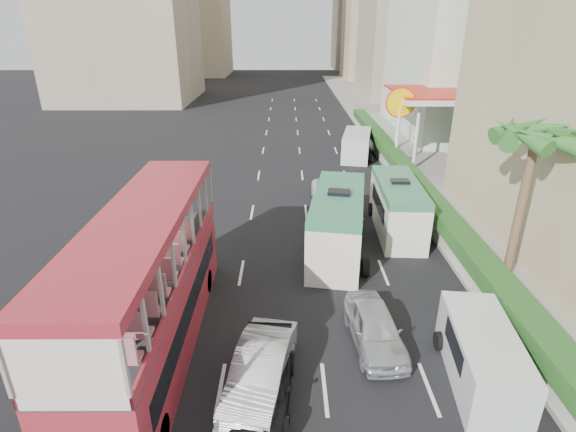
{
  "coord_description": "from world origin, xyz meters",
  "views": [
    {
      "loc": [
        -1.56,
        -12.53,
        10.32
      ],
      "look_at": [
        -1.5,
        4.0,
        3.2
      ],
      "focal_mm": 28.0,
      "sensor_mm": 36.0,
      "label": 1
    }
  ],
  "objects_px": {
    "double_decker_bus": "(150,284)",
    "car_silver_lane_a": "(261,388)",
    "shell_station": "(432,127)",
    "palm_tree": "(520,212)",
    "van_asset": "(330,206)",
    "minibus_far": "(397,207)",
    "panel_van_near": "(482,356)",
    "car_black": "(264,398)",
    "minibus_near": "(337,224)",
    "panel_van_far": "(356,145)",
    "car_silver_lane_b": "(373,343)"
  },
  "relations": [
    {
      "from": "car_black",
      "to": "minibus_near",
      "type": "height_order",
      "value": "minibus_near"
    },
    {
      "from": "minibus_near",
      "to": "palm_tree",
      "type": "height_order",
      "value": "palm_tree"
    },
    {
      "from": "car_silver_lane_b",
      "to": "car_silver_lane_a",
      "type": "bearing_deg",
      "value": -156.47
    },
    {
      "from": "palm_tree",
      "to": "van_asset",
      "type": "bearing_deg",
      "value": 126.7
    },
    {
      "from": "minibus_near",
      "to": "double_decker_bus",
      "type": "bearing_deg",
      "value": -124.84
    },
    {
      "from": "car_silver_lane_b",
      "to": "minibus_near",
      "type": "distance_m",
      "value": 7.04
    },
    {
      "from": "shell_station",
      "to": "minibus_far",
      "type": "bearing_deg",
      "value": -112.73
    },
    {
      "from": "car_black",
      "to": "shell_station",
      "type": "relative_size",
      "value": 0.53
    },
    {
      "from": "car_silver_lane_a",
      "to": "car_black",
      "type": "xyz_separation_m",
      "value": [
        0.1,
        -0.4,
        0.0
      ]
    },
    {
      "from": "double_decker_bus",
      "to": "panel_van_near",
      "type": "relative_size",
      "value": 2.48
    },
    {
      "from": "car_black",
      "to": "panel_van_near",
      "type": "bearing_deg",
      "value": 10.61
    },
    {
      "from": "double_decker_bus",
      "to": "car_black",
      "type": "distance_m",
      "value": 5.1
    },
    {
      "from": "double_decker_bus",
      "to": "car_black",
      "type": "height_order",
      "value": "double_decker_bus"
    },
    {
      "from": "car_black",
      "to": "van_asset",
      "type": "relative_size",
      "value": 0.85
    },
    {
      "from": "shell_station",
      "to": "minibus_near",
      "type": "bearing_deg",
      "value": -119.66
    },
    {
      "from": "minibus_near",
      "to": "minibus_far",
      "type": "xyz_separation_m",
      "value": [
        3.43,
        2.45,
        -0.15
      ]
    },
    {
      "from": "minibus_near",
      "to": "car_silver_lane_a",
      "type": "bearing_deg",
      "value": -100.08
    },
    {
      "from": "panel_van_near",
      "to": "shell_station",
      "type": "distance_m",
      "value": 25.26
    },
    {
      "from": "panel_van_far",
      "to": "palm_tree",
      "type": "distance_m",
      "value": 20.28
    },
    {
      "from": "van_asset",
      "to": "minibus_near",
      "type": "height_order",
      "value": "minibus_near"
    },
    {
      "from": "car_silver_lane_a",
      "to": "panel_van_far",
      "type": "height_order",
      "value": "panel_van_far"
    },
    {
      "from": "minibus_near",
      "to": "panel_van_far",
      "type": "bearing_deg",
      "value": 88.47
    },
    {
      "from": "double_decker_bus",
      "to": "shell_station",
      "type": "relative_size",
      "value": 1.38
    },
    {
      "from": "shell_station",
      "to": "van_asset",
      "type": "bearing_deg",
      "value": -131.56
    },
    {
      "from": "car_silver_lane_b",
      "to": "panel_van_near",
      "type": "height_order",
      "value": "panel_van_near"
    },
    {
      "from": "van_asset",
      "to": "shell_station",
      "type": "distance_m",
      "value": 13.68
    },
    {
      "from": "van_asset",
      "to": "double_decker_bus",
      "type": "bearing_deg",
      "value": -115.28
    },
    {
      "from": "minibus_far",
      "to": "panel_van_near",
      "type": "distance_m",
      "value": 11.01
    },
    {
      "from": "double_decker_bus",
      "to": "van_asset",
      "type": "bearing_deg",
      "value": 61.28
    },
    {
      "from": "shell_station",
      "to": "car_silver_lane_a",
      "type": "bearing_deg",
      "value": -116.32
    },
    {
      "from": "van_asset",
      "to": "panel_van_far",
      "type": "distance_m",
      "value": 11.35
    },
    {
      "from": "double_decker_bus",
      "to": "van_asset",
      "type": "distance_m",
      "value": 15.01
    },
    {
      "from": "minibus_far",
      "to": "car_silver_lane_a",
      "type": "bearing_deg",
      "value": -117.8
    },
    {
      "from": "van_asset",
      "to": "minibus_near",
      "type": "bearing_deg",
      "value": -88.79
    },
    {
      "from": "double_decker_bus",
      "to": "palm_tree",
      "type": "distance_m",
      "value": 14.39
    },
    {
      "from": "double_decker_bus",
      "to": "panel_van_near",
      "type": "distance_m",
      "value": 10.7
    },
    {
      "from": "car_black",
      "to": "palm_tree",
      "type": "bearing_deg",
      "value": 36.21
    },
    {
      "from": "minibus_near",
      "to": "panel_van_far",
      "type": "relative_size",
      "value": 1.31
    },
    {
      "from": "minibus_far",
      "to": "palm_tree",
      "type": "relative_size",
      "value": 0.96
    },
    {
      "from": "minibus_near",
      "to": "panel_van_near",
      "type": "distance_m",
      "value": 9.29
    },
    {
      "from": "panel_van_near",
      "to": "minibus_far",
      "type": "bearing_deg",
      "value": 97.23
    },
    {
      "from": "double_decker_bus",
      "to": "van_asset",
      "type": "height_order",
      "value": "double_decker_bus"
    },
    {
      "from": "car_silver_lane_b",
      "to": "minibus_far",
      "type": "bearing_deg",
      "value": 67.93
    },
    {
      "from": "double_decker_bus",
      "to": "minibus_near",
      "type": "relative_size",
      "value": 1.61
    },
    {
      "from": "minibus_far",
      "to": "panel_van_far",
      "type": "xyz_separation_m",
      "value": [
        -0.07,
        14.41,
        -0.32
      ]
    },
    {
      "from": "van_asset",
      "to": "panel_van_far",
      "type": "height_order",
      "value": "panel_van_far"
    },
    {
      "from": "car_silver_lane_b",
      "to": "minibus_near",
      "type": "relative_size",
      "value": 0.58
    },
    {
      "from": "car_silver_lane_a",
      "to": "palm_tree",
      "type": "bearing_deg",
      "value": 41.18
    },
    {
      "from": "double_decker_bus",
      "to": "car_silver_lane_a",
      "type": "relative_size",
      "value": 2.51
    },
    {
      "from": "minibus_far",
      "to": "double_decker_bus",
      "type": "bearing_deg",
      "value": -135.06
    }
  ]
}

